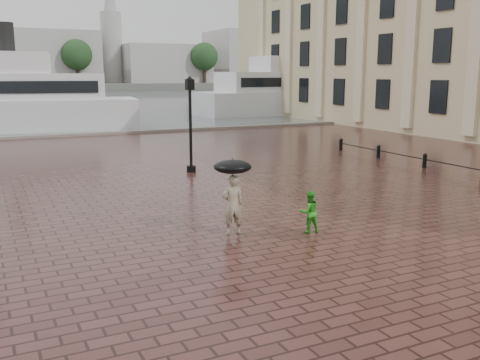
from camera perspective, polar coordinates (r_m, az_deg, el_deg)
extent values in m
plane|color=#3A1E1A|center=(12.38, 4.91, -10.85)|extent=(300.00, 300.00, 0.00)
plane|color=#434F52|center=(102.11, -22.68, 7.82)|extent=(240.00, 240.00, 0.00)
cube|color=slate|center=(42.50, -17.70, 4.47)|extent=(80.00, 0.60, 0.30)
cube|color=#4C4C47|center=(169.97, -24.12, 9.09)|extent=(300.00, 60.00, 2.00)
cube|color=#A19E99|center=(160.68, -20.59, 12.14)|extent=(30.00, 22.00, 14.00)
cube|color=#A19E99|center=(167.77, -8.32, 12.15)|extent=(25.00, 22.00, 11.00)
cube|color=#A19E99|center=(181.53, 2.52, 12.97)|extent=(35.00, 22.00, 16.00)
cylinder|color=#A19E99|center=(163.98, -13.51, 13.56)|extent=(6.00, 6.00, 20.00)
cylinder|color=#2D2119|center=(149.75, -16.91, 10.56)|extent=(1.00, 1.00, 8.00)
sphere|color=#1A3317|center=(149.83, -17.03, 12.66)|extent=(8.00, 8.00, 8.00)
cylinder|color=#2D2119|center=(159.51, -3.81, 11.03)|extent=(1.00, 1.00, 8.00)
sphere|color=#1A3317|center=(159.58, -3.84, 13.01)|extent=(8.00, 8.00, 8.00)
cylinder|color=#2D2119|center=(176.22, 7.31, 10.99)|extent=(1.00, 1.00, 8.00)
sphere|color=#1A3317|center=(176.28, 7.35, 12.78)|extent=(8.00, 8.00, 8.00)
cylinder|color=black|center=(28.44, 19.09, 1.85)|extent=(0.20, 0.20, 0.60)
sphere|color=black|center=(28.39, 19.13, 2.49)|extent=(0.22, 0.22, 0.22)
cylinder|color=black|center=(30.98, 14.55, 2.84)|extent=(0.20, 0.20, 0.60)
sphere|color=black|center=(30.93, 14.57, 3.43)|extent=(0.22, 0.22, 0.22)
cylinder|color=black|center=(33.69, 10.71, 3.67)|extent=(0.20, 0.20, 0.60)
sphere|color=black|center=(33.65, 10.73, 4.21)|extent=(0.22, 0.22, 0.22)
cylinder|color=black|center=(25.84, -5.22, 1.20)|extent=(0.44, 0.44, 0.30)
cylinder|color=black|center=(25.58, -5.30, 5.28)|extent=(0.14, 0.14, 4.00)
cube|color=black|center=(25.45, -5.38, 10.10)|extent=(0.35, 0.35, 0.50)
sphere|color=beige|center=(25.45, -5.38, 10.10)|extent=(0.28, 0.28, 0.28)
imported|color=gray|center=(15.66, -0.79, -2.63)|extent=(0.71, 0.53, 1.78)
imported|color=#279B1C|center=(15.99, 7.38, -3.39)|extent=(0.67, 0.55, 1.26)
cylinder|color=black|center=(48.39, -23.68, 13.65)|extent=(1.27, 1.27, 2.55)
cube|color=silver|center=(65.09, 7.15, 8.26)|extent=(27.54, 7.35, 2.63)
cube|color=silver|center=(65.01, 7.20, 10.38)|extent=(22.05, 6.32, 2.19)
cube|color=silver|center=(65.01, 7.24, 12.12)|extent=(13.27, 5.41, 1.75)
cylinder|color=black|center=(66.99, 9.67, 13.71)|extent=(1.31, 1.31, 2.63)
cube|color=black|center=(62.64, 8.73, 10.31)|extent=(20.79, 0.70, 0.99)
cube|color=black|center=(67.42, 5.78, 10.44)|extent=(20.79, 0.70, 0.99)
cylinder|color=black|center=(15.52, -0.80, -0.39)|extent=(0.02, 0.02, 0.95)
ellipsoid|color=black|center=(15.43, -0.80, 1.42)|extent=(1.10, 1.10, 0.39)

